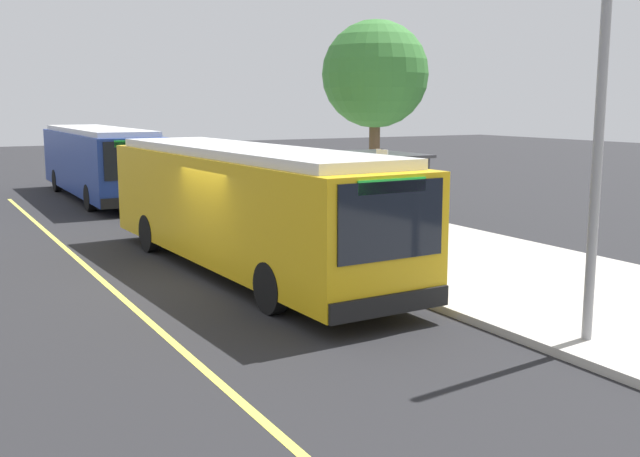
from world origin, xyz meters
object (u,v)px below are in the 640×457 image
(route_sign_post, at_px, (382,193))
(pedestrian_commuter, at_px, (335,211))
(transit_bus_main, at_px, (244,204))
(waiting_bench, at_px, (379,226))
(transit_bus_second, at_px, (99,160))

(route_sign_post, distance_m, pedestrian_commuter, 3.33)
(transit_bus_main, height_order, waiting_bench, transit_bus_main)
(transit_bus_second, xyz_separation_m, route_sign_post, (17.88, 2.19, 0.34))
(transit_bus_main, distance_m, route_sign_post, 3.27)
(transit_bus_second, height_order, route_sign_post, same)
(pedestrian_commuter, bearing_deg, transit_bus_main, -72.61)
(pedestrian_commuter, bearing_deg, transit_bus_second, -169.15)
(transit_bus_main, xyz_separation_m, pedestrian_commuter, (-0.94, 3.01, -0.50))
(transit_bus_main, height_order, transit_bus_second, same)
(waiting_bench, xyz_separation_m, route_sign_post, (2.99, -1.94, 1.32))
(transit_bus_second, bearing_deg, pedestrian_commuter, 10.85)
(transit_bus_second, bearing_deg, route_sign_post, 6.99)
(route_sign_post, bearing_deg, waiting_bench, 147.01)
(waiting_bench, bearing_deg, transit_bus_main, -79.81)
(transit_bus_main, height_order, pedestrian_commuter, transit_bus_main)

